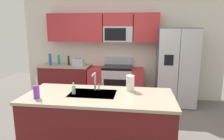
# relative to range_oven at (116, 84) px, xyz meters

# --- Properties ---
(ground_plane) EXTENTS (9.00, 9.00, 0.00)m
(ground_plane) POSITION_rel_range_oven_xyz_m (0.08, -1.80, -0.44)
(ground_plane) COLOR #66605B
(ground_plane) RESTS_ON ground
(kitchen_wall_unit) EXTENTS (5.20, 0.43, 2.60)m
(kitchen_wall_unit) POSITION_rel_range_oven_xyz_m (-0.06, 0.28, 1.03)
(kitchen_wall_unit) COLOR silver
(kitchen_wall_unit) RESTS_ON ground
(back_counter) EXTENTS (1.29, 0.63, 0.90)m
(back_counter) POSITION_rel_range_oven_xyz_m (-1.33, -0.00, 0.01)
(back_counter) COLOR maroon
(back_counter) RESTS_ON ground
(range_oven) EXTENTS (1.36, 0.61, 1.10)m
(range_oven) POSITION_rel_range_oven_xyz_m (0.00, 0.00, 0.00)
(range_oven) COLOR #B7BABF
(range_oven) RESTS_ON ground
(refrigerator) EXTENTS (0.90, 0.76, 1.85)m
(refrigerator) POSITION_rel_range_oven_xyz_m (1.45, -0.07, 0.48)
(refrigerator) COLOR #4C4F54
(refrigerator) RESTS_ON ground
(island_counter) EXTENTS (2.16, 0.95, 0.90)m
(island_counter) POSITION_rel_range_oven_xyz_m (0.01, -2.25, 0.01)
(island_counter) COLOR maroon
(island_counter) RESTS_ON ground
(toaster) EXTENTS (0.28, 0.16, 0.18)m
(toaster) POSITION_rel_range_oven_xyz_m (-0.97, -0.05, 0.55)
(toaster) COLOR #B7BABF
(toaster) RESTS_ON back_counter
(pepper_mill) EXTENTS (0.05, 0.05, 0.23)m
(pepper_mill) POSITION_rel_range_oven_xyz_m (-1.24, -0.00, 0.57)
(pepper_mill) COLOR black
(pepper_mill) RESTS_ON back_counter
(bottle_blue) EXTENTS (0.07, 0.07, 0.29)m
(bottle_blue) POSITION_rel_range_oven_xyz_m (-1.72, -0.05, 0.60)
(bottle_blue) COLOR blue
(bottle_blue) RESTS_ON back_counter
(bottle_teal) EXTENTS (0.07, 0.07, 0.25)m
(bottle_teal) POSITION_rel_range_oven_xyz_m (-1.51, 0.03, 0.58)
(bottle_teal) COLOR teal
(bottle_teal) RESTS_ON back_counter
(sink_faucet) EXTENTS (0.09, 0.22, 0.28)m
(sink_faucet) POSITION_rel_range_oven_xyz_m (-0.08, -2.06, 0.62)
(sink_faucet) COLOR #B7BABF
(sink_faucet) RESTS_ON island_counter
(drink_cup_purple) EXTENTS (0.08, 0.08, 0.30)m
(drink_cup_purple) POSITION_rel_range_oven_xyz_m (-0.81, -2.51, 0.55)
(drink_cup_purple) COLOR purple
(drink_cup_purple) RESTS_ON island_counter
(soap_dispenser) EXTENTS (0.06, 0.06, 0.17)m
(soap_dispenser) POSITION_rel_range_oven_xyz_m (-0.36, -2.27, 0.53)
(soap_dispenser) COLOR #A5D8B2
(soap_dispenser) RESTS_ON island_counter
(paper_towel_roll) EXTENTS (0.12, 0.12, 0.24)m
(paper_towel_roll) POSITION_rel_range_oven_xyz_m (0.45, -2.00, 0.58)
(paper_towel_roll) COLOR white
(paper_towel_roll) RESTS_ON island_counter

